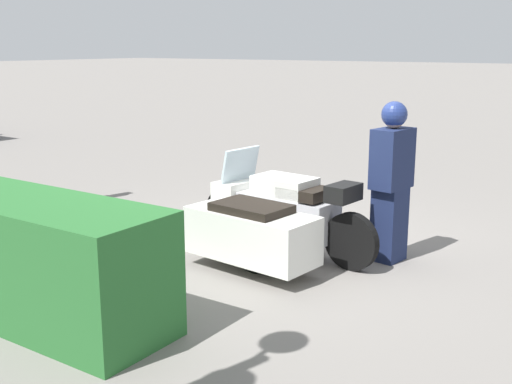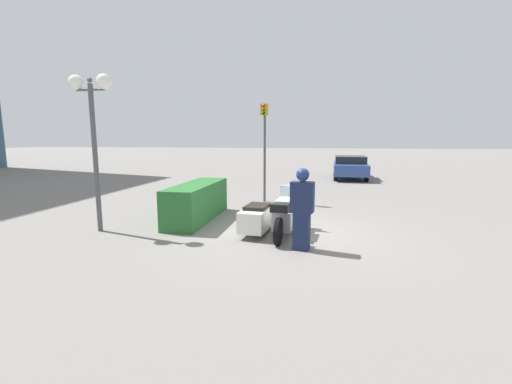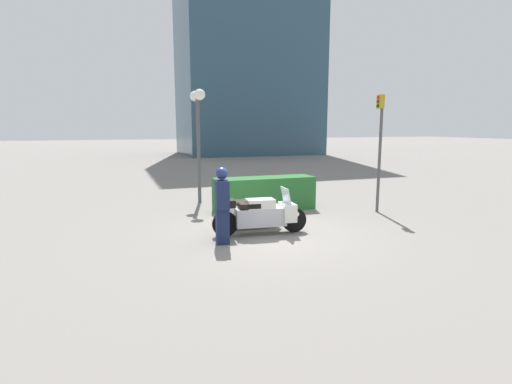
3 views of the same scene
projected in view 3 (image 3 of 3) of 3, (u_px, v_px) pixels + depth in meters
The scene contains 7 objects.
ground_plane at pixel (265, 235), 9.84m from camera, with size 160.00×160.00×0.00m, color slate.
police_motorcycle at pixel (258, 213), 10.18m from camera, with size 2.38×1.47×1.15m.
officer_rider at pixel (222, 204), 8.98m from camera, with size 0.35×0.51×1.74m.
hedge_bush_curbside at pixel (264, 194), 12.71m from camera, with size 3.21×0.90×1.05m, color #28662D.
twin_lamp_post at pixel (198, 115), 13.61m from camera, with size 0.37×1.12×3.87m.
traffic_light_near at pixel (380, 137), 12.12m from camera, with size 0.22×0.28×3.58m.
office_building_main at pixel (248, 20), 38.09m from camera, with size 12.91×8.73×25.43m, color #2D4C60.
Camera 3 is at (-3.43, -8.91, 2.63)m, focal length 28.00 mm.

